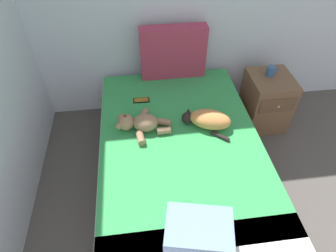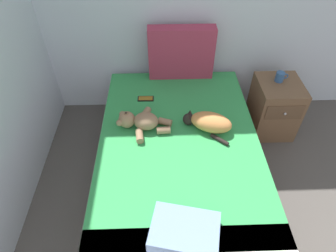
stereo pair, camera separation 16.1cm
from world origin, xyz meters
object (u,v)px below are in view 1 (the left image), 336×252
object	(u,v)px
bed	(180,162)
cat	(208,119)
nightstand	(266,101)
mug	(271,71)
patterned_cushion	(173,52)
cell_phone	(141,100)
throw_pillow	(199,230)
teddy_bear	(140,123)

from	to	relation	value
bed	cat	xyz separation A→B (m)	(0.25, 0.16, 0.32)
bed	nightstand	distance (m)	1.20
cat	mug	xyz separation A→B (m)	(0.75, 0.54, 0.06)
bed	nightstand	xyz separation A→B (m)	(1.01, 0.65, 0.04)
patterned_cushion	nightstand	xyz separation A→B (m)	(0.94, -0.29, -0.47)
cat	nightstand	distance (m)	0.95
bed	cell_phone	bearing A→B (deg)	116.39
patterned_cushion	throw_pillow	bearing A→B (deg)	-92.82
throw_pillow	nightstand	bearing A→B (deg)	54.11
patterned_cushion	nightstand	distance (m)	1.09
teddy_bear	cell_phone	distance (m)	0.38
throw_pillow	cell_phone	bearing A→B (deg)	101.24
teddy_bear	cell_phone	world-z (taller)	teddy_bear
cat	nightstand	bearing A→B (deg)	32.96
cat	cell_phone	distance (m)	0.67
patterned_cushion	mug	distance (m)	0.97
mug	throw_pillow	bearing A→B (deg)	-124.60
throw_pillow	nightstand	xyz separation A→B (m)	(1.02, 1.42, -0.26)
nightstand	cell_phone	bearing A→B (deg)	-176.20
teddy_bear	nightstand	world-z (taller)	teddy_bear
cat	mug	distance (m)	0.93
cat	teddy_bear	world-z (taller)	same
cell_phone	bed	bearing A→B (deg)	-63.61
cat	mug	size ratio (longest dim) A/B	3.50
mug	bed	bearing A→B (deg)	-144.65
cell_phone	mug	distance (m)	1.29
bed	mug	bearing A→B (deg)	35.35
cell_phone	throw_pillow	distance (m)	1.36
cell_phone	throw_pillow	xyz separation A→B (m)	(0.26, -1.33, 0.05)
cat	throw_pillow	bearing A→B (deg)	-106.04
cell_phone	mug	bearing A→B (deg)	6.19
teddy_bear	throw_pillow	world-z (taller)	teddy_bear
bed	patterned_cushion	bearing A→B (deg)	85.96
cat	cell_phone	xyz separation A→B (m)	(-0.53, 0.41, -0.07)
bed	cat	world-z (taller)	cat
bed	throw_pillow	distance (m)	0.82
cat	nightstand	xyz separation A→B (m)	(0.76, 0.49, -0.28)
patterned_cushion	nightstand	bearing A→B (deg)	-17.15
patterned_cushion	throw_pillow	distance (m)	1.72
bed	mug	size ratio (longest dim) A/B	17.25
teddy_bear	nightstand	size ratio (longest dim) A/B	0.80
bed	cat	size ratio (longest dim) A/B	4.93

